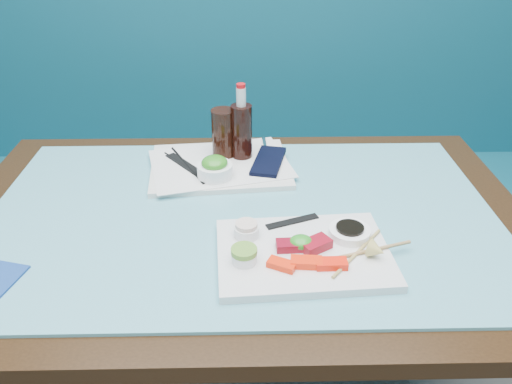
{
  "coord_description": "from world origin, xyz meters",
  "views": [
    {
      "loc": [
        0.01,
        0.44,
        1.42
      ],
      "look_at": [
        0.03,
        1.48,
        0.8
      ],
      "focal_mm": 35.0,
      "sensor_mm": 36.0,
      "label": 1
    }
  ],
  "objects_px": {
    "seaweed_bowl": "(215,171)",
    "cola_glass": "(224,133)",
    "dining_table": "(242,243)",
    "sashimi_plate": "(303,254)",
    "cola_bottle_body": "(242,134)",
    "booth_bench": "(244,180)",
    "serving_tray": "(220,166)"
  },
  "relations": [
    {
      "from": "seaweed_bowl",
      "to": "cola_glass",
      "type": "distance_m",
      "value": 0.14
    },
    {
      "from": "dining_table",
      "to": "cola_glass",
      "type": "bearing_deg",
      "value": 100.24
    },
    {
      "from": "sashimi_plate",
      "to": "cola_bottle_body",
      "type": "bearing_deg",
      "value": 102.64
    },
    {
      "from": "dining_table",
      "to": "sashimi_plate",
      "type": "bearing_deg",
      "value": -53.01
    },
    {
      "from": "booth_bench",
      "to": "cola_glass",
      "type": "bearing_deg",
      "value": -95.24
    },
    {
      "from": "booth_bench",
      "to": "cola_glass",
      "type": "height_order",
      "value": "booth_bench"
    },
    {
      "from": "sashimi_plate",
      "to": "serving_tray",
      "type": "height_order",
      "value": "sashimi_plate"
    },
    {
      "from": "sashimi_plate",
      "to": "cola_bottle_body",
      "type": "distance_m",
      "value": 0.47
    },
    {
      "from": "serving_tray",
      "to": "seaweed_bowl",
      "type": "bearing_deg",
      "value": -102.73
    },
    {
      "from": "dining_table",
      "to": "booth_bench",
      "type": "bearing_deg",
      "value": 90.0
    },
    {
      "from": "dining_table",
      "to": "cola_bottle_body",
      "type": "bearing_deg",
      "value": 90.01
    },
    {
      "from": "booth_bench",
      "to": "cola_bottle_body",
      "type": "height_order",
      "value": "booth_bench"
    },
    {
      "from": "seaweed_bowl",
      "to": "booth_bench",
      "type": "bearing_deg",
      "value": 84.09
    },
    {
      "from": "booth_bench",
      "to": "sashimi_plate",
      "type": "height_order",
      "value": "booth_bench"
    },
    {
      "from": "booth_bench",
      "to": "cola_bottle_body",
      "type": "distance_m",
      "value": 0.73
    },
    {
      "from": "booth_bench",
      "to": "serving_tray",
      "type": "distance_m",
      "value": 0.73
    },
    {
      "from": "serving_tray",
      "to": "cola_glass",
      "type": "height_order",
      "value": "cola_glass"
    },
    {
      "from": "sashimi_plate",
      "to": "cola_glass",
      "type": "xyz_separation_m",
      "value": [
        -0.18,
        0.46,
        0.07
      ]
    },
    {
      "from": "seaweed_bowl",
      "to": "cola_glass",
      "type": "xyz_separation_m",
      "value": [
        0.02,
        0.13,
        0.05
      ]
    },
    {
      "from": "cola_glass",
      "to": "cola_bottle_body",
      "type": "bearing_deg",
      "value": -11.75
    },
    {
      "from": "seaweed_bowl",
      "to": "cola_bottle_body",
      "type": "bearing_deg",
      "value": 59.25
    },
    {
      "from": "cola_glass",
      "to": "serving_tray",
      "type": "bearing_deg",
      "value": -100.3
    },
    {
      "from": "cola_glass",
      "to": "cola_bottle_body",
      "type": "xyz_separation_m",
      "value": [
        0.05,
        -0.01,
        0.0
      ]
    },
    {
      "from": "dining_table",
      "to": "sashimi_plate",
      "type": "height_order",
      "value": "sashimi_plate"
    },
    {
      "from": "cola_glass",
      "to": "dining_table",
      "type": "bearing_deg",
      "value": -79.76
    },
    {
      "from": "cola_glass",
      "to": "cola_bottle_body",
      "type": "distance_m",
      "value": 0.05
    },
    {
      "from": "cola_glass",
      "to": "booth_bench",
      "type": "bearing_deg",
      "value": 84.76
    },
    {
      "from": "serving_tray",
      "to": "dining_table",
      "type": "bearing_deg",
      "value": -80.12
    },
    {
      "from": "sashimi_plate",
      "to": "cola_glass",
      "type": "distance_m",
      "value": 0.5
    },
    {
      "from": "booth_bench",
      "to": "dining_table",
      "type": "xyz_separation_m",
      "value": [
        0.0,
        -0.84,
        0.29
      ]
    },
    {
      "from": "dining_table",
      "to": "cola_bottle_body",
      "type": "relative_size",
      "value": 8.32
    },
    {
      "from": "serving_tray",
      "to": "cola_bottle_body",
      "type": "distance_m",
      "value": 0.11
    }
  ]
}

